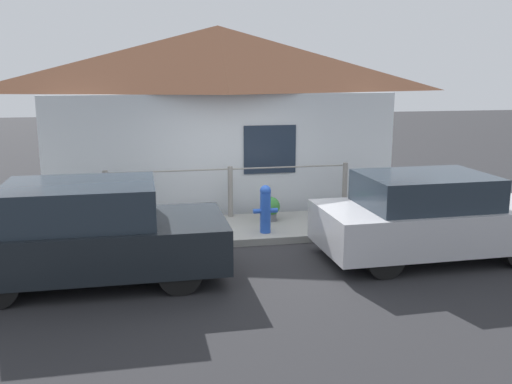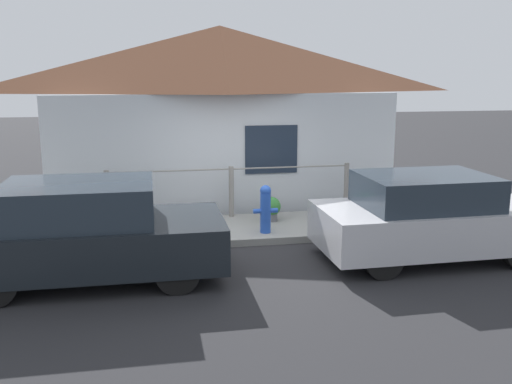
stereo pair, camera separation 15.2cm
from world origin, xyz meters
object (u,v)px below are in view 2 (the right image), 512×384
at_px(car_left, 88,232).
at_px(fire_hydrant, 265,208).
at_px(car_right, 429,217).
at_px(potted_plant_by_fence, 109,215).
at_px(potted_plant_near_hydrant, 271,208).

bearing_deg(car_left, fire_hydrant, 27.57).
xyz_separation_m(car_left, car_right, (5.29, -0.00, -0.03)).
bearing_deg(fire_hydrant, car_left, -152.33).
bearing_deg(car_left, potted_plant_by_fence, 87.18).
bearing_deg(potted_plant_near_hydrant, car_right, -47.45).
distance_m(car_right, fire_hydrant, 2.83).
relative_size(fire_hydrant, potted_plant_by_fence, 1.86).
bearing_deg(potted_plant_by_fence, car_right, -24.46).
height_order(fire_hydrant, potted_plant_near_hydrant, fire_hydrant).
xyz_separation_m(car_left, potted_plant_by_fence, (0.11, 2.36, -0.35)).
height_order(car_left, potted_plant_near_hydrant, car_left).
xyz_separation_m(car_right, potted_plant_near_hydrant, (-2.11, 2.30, -0.30)).
relative_size(car_left, potted_plant_near_hydrant, 7.98).
bearing_deg(car_right, car_left, 179.04).
bearing_deg(car_left, car_right, -0.11).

